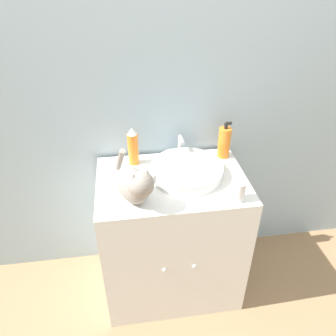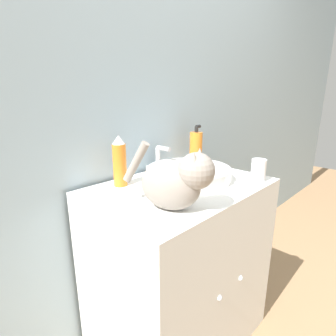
{
  "view_description": "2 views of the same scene",
  "coord_description": "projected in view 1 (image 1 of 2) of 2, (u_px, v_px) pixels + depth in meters",
  "views": [
    {
      "loc": [
        -0.22,
        -1.08,
        1.78
      ],
      "look_at": [
        -0.03,
        0.23,
        0.9
      ],
      "focal_mm": 35.0,
      "sensor_mm": 36.0,
      "label": 1
    },
    {
      "loc": [
        -0.79,
        -0.43,
        1.18
      ],
      "look_at": [
        -0.09,
        0.26,
        0.9
      ],
      "focal_mm": 28.0,
      "sensor_mm": 36.0,
      "label": 2
    }
  ],
  "objects": [
    {
      "name": "wall_back",
      "position": [
        163.0,
        74.0,
        1.68
      ],
      "size": [
        6.0,
        0.05,
        2.5
      ],
      "color": "#9EB7C6",
      "rests_on": "ground_plane"
    },
    {
      "name": "cat",
      "position": [
        135.0,
        184.0,
        1.47
      ],
      "size": [
        0.21,
        0.33,
        0.23
      ],
      "rotation": [
        0.0,
        0.0,
        -1.18
      ],
      "color": "gray",
      "rests_on": "vanity_cabinet"
    },
    {
      "name": "faucet",
      "position": [
        180.0,
        147.0,
        1.84
      ],
      "size": [
        0.15,
        0.1,
        0.13
      ],
      "color": "silver",
      "rests_on": "vanity_cabinet"
    },
    {
      "name": "soap_bottle",
      "position": [
        224.0,
        142.0,
        1.81
      ],
      "size": [
        0.07,
        0.07,
        0.21
      ],
      "color": "orange",
      "rests_on": "vanity_cabinet"
    },
    {
      "name": "vanity_cabinet",
      "position": [
        171.0,
        236.0,
        1.9
      ],
      "size": [
        0.77,
        0.55,
        0.81
      ],
      "color": "white",
      "rests_on": "ground_plane"
    },
    {
      "name": "ground_plane",
      "position": [
        178.0,
        318.0,
        1.9
      ],
      "size": [
        8.0,
        8.0,
        0.0
      ],
      "primitive_type": "plane",
      "color": "#997551"
    },
    {
      "name": "sink_basin",
      "position": [
        187.0,
        170.0,
        1.69
      ],
      "size": [
        0.38,
        0.38,
        0.06
      ],
      "color": "silver",
      "rests_on": "vanity_cabinet"
    },
    {
      "name": "spray_bottle",
      "position": [
        133.0,
        147.0,
        1.74
      ],
      "size": [
        0.06,
        0.06,
        0.21
      ],
      "color": "orange",
      "rests_on": "vanity_cabinet"
    },
    {
      "name": "cup",
      "position": [
        238.0,
        191.0,
        1.51
      ],
      "size": [
        0.06,
        0.06,
        0.1
      ],
      "color": "white",
      "rests_on": "vanity_cabinet"
    }
  ]
}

